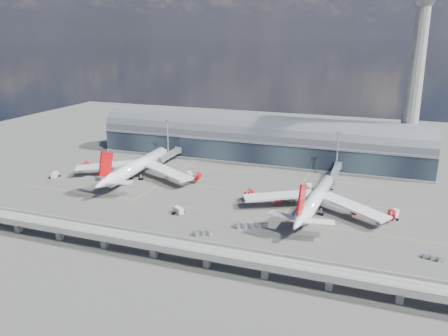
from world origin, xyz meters
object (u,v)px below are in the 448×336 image
(airliner_left, at_px, (136,167))
(cargo_train_1, at_px, (251,225))
(cargo_train_2, at_px, (433,258))
(service_truck_1, at_px, (178,210))
(service_truck_5, at_px, (189,175))
(cargo_train_0, at_px, (203,233))
(service_truck_0, at_px, (55,175))
(control_tower, at_px, (415,79))
(floodlight_mast_right, at_px, (337,154))
(floodlight_mast_left, at_px, (168,140))
(service_truck_2, at_px, (287,198))
(airliner_right, at_px, (315,200))
(service_truck_4, at_px, (308,188))
(service_truck_3, at_px, (394,214))

(airliner_left, relative_size, cargo_train_1, 5.62)
(airliner_left, distance_m, cargo_train_2, 148.82)
(service_truck_1, height_order, service_truck_5, service_truck_5)
(service_truck_5, height_order, cargo_train_0, service_truck_5)
(service_truck_1, bearing_deg, cargo_train_2, -62.02)
(cargo_train_0, bearing_deg, service_truck_0, 92.75)
(control_tower, height_order, service_truck_5, control_tower)
(airliner_left, height_order, cargo_train_1, airliner_left)
(floodlight_mast_right, height_order, airliner_left, floodlight_mast_right)
(cargo_train_0, bearing_deg, floodlight_mast_left, 57.23)
(control_tower, bearing_deg, cargo_train_1, -120.12)
(airliner_left, distance_m, service_truck_2, 83.49)
(service_truck_1, relative_size, service_truck_2, 0.69)
(airliner_left, height_order, service_truck_0, airliner_left)
(floodlight_mast_left, relative_size, airliner_left, 0.34)
(airliner_right, xyz_separation_m, service_truck_5, (-71.26, 25.57, -4.12))
(control_tower, xyz_separation_m, floodlight_mast_right, (-35.00, -28.00, -38.00))
(service_truck_2, distance_m, service_truck_4, 18.79)
(airliner_right, bearing_deg, airliner_left, 175.31)
(service_truck_2, bearing_deg, airliner_right, -112.14)
(control_tower, xyz_separation_m, cargo_train_2, (6.41, -107.16, -50.82))
(cargo_train_2, bearing_deg, service_truck_0, 67.13)
(service_truck_1, height_order, service_truck_3, service_truck_3)
(service_truck_4, relative_size, cargo_train_2, 0.78)
(service_truck_0, bearing_deg, cargo_train_1, -36.04)
(floodlight_mast_right, distance_m, airliner_left, 107.30)
(service_truck_5, xyz_separation_m, cargo_train_0, (34.25, -63.48, -0.67))
(floodlight_mast_right, height_order, airliner_right, floodlight_mast_right)
(floodlight_mast_right, distance_m, cargo_train_2, 90.25)
(service_truck_2, xyz_separation_m, service_truck_5, (-57.04, 16.15, 0.09))
(control_tower, xyz_separation_m, cargo_train_0, (-75.49, -116.45, -50.75))
(service_truck_2, bearing_deg, control_tower, -25.92)
(airliner_right, xyz_separation_m, service_truck_1, (-55.07, -21.82, -4.18))
(floodlight_mast_right, height_order, service_truck_3, floodlight_mast_right)
(service_truck_3, bearing_deg, service_truck_4, 167.52)
(service_truck_4, bearing_deg, airliner_right, -68.62)
(service_truck_3, xyz_separation_m, service_truck_4, (-39.73, 22.01, -0.12))
(control_tower, relative_size, cargo_train_2, 14.45)
(control_tower, bearing_deg, service_truck_3, -94.67)
(floodlight_mast_left, bearing_deg, cargo_train_1, -45.13)
(floodlight_mast_right, distance_m, service_truck_0, 152.42)
(control_tower, relative_size, service_truck_2, 12.85)
(cargo_train_0, bearing_deg, service_truck_4, -1.36)
(floodlight_mast_left, relative_size, service_truck_1, 4.63)
(service_truck_2, relative_size, cargo_train_2, 1.12)
(service_truck_3, xyz_separation_m, cargo_train_2, (12.43, -33.50, -0.86))
(service_truck_1, relative_size, cargo_train_0, 0.73)
(service_truck_1, height_order, cargo_train_0, service_truck_1)
(airliner_left, relative_size, cargo_train_2, 10.57)
(control_tower, xyz_separation_m, floodlight_mast_left, (-135.00, -28.00, -38.00))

